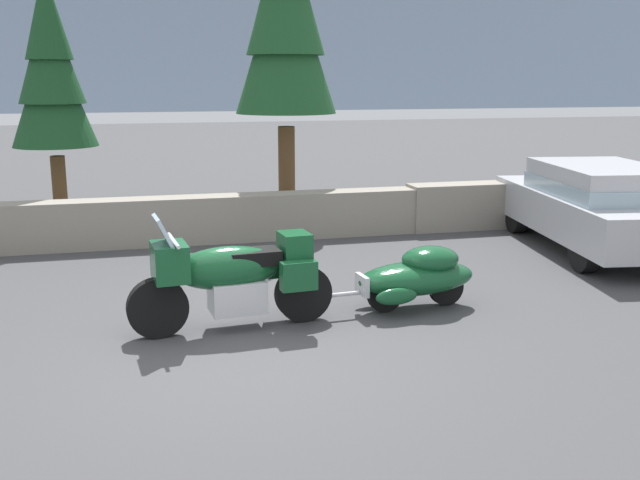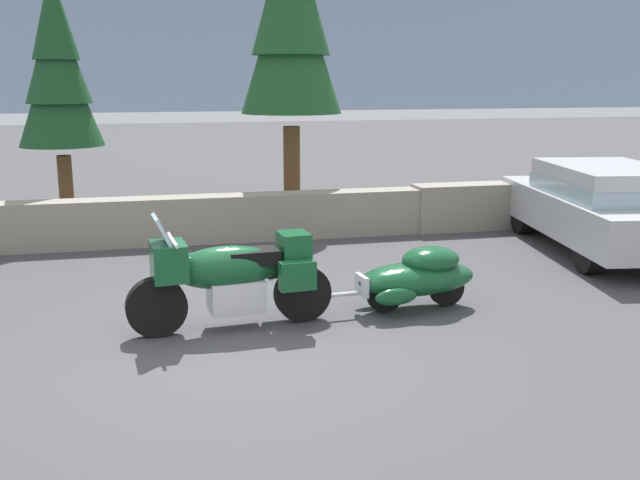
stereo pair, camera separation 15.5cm
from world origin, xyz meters
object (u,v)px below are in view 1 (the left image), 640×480
(touring_motorcycle, at_px, (232,275))
(pine_tree_secondary, at_px, (50,68))
(car_shaped_trailer, at_px, (417,275))
(sedan_at_right_edge, at_px, (597,203))
(pine_tree_tall, at_px, (285,7))

(touring_motorcycle, distance_m, pine_tree_secondary, 7.26)
(touring_motorcycle, xyz_separation_m, pine_tree_secondary, (-2.33, 6.49, 2.30))
(pine_tree_secondary, bearing_deg, car_shaped_trailer, -53.76)
(pine_tree_secondary, bearing_deg, touring_motorcycle, -70.23)
(sedan_at_right_edge, xyz_separation_m, pine_tree_tall, (-4.37, 3.53, 3.25))
(sedan_at_right_edge, bearing_deg, pine_tree_tall, 141.03)
(pine_tree_tall, bearing_deg, touring_motorcycle, -107.47)
(touring_motorcycle, bearing_deg, sedan_at_right_edge, 20.91)
(pine_tree_tall, height_order, pine_tree_secondary, pine_tree_tall)
(pine_tree_secondary, bearing_deg, pine_tree_tall, -7.77)
(sedan_at_right_edge, bearing_deg, car_shaped_trailer, -151.17)
(sedan_at_right_edge, bearing_deg, pine_tree_secondary, 154.38)
(touring_motorcycle, distance_m, pine_tree_tall, 7.07)
(car_shaped_trailer, height_order, pine_tree_secondary, pine_tree_secondary)
(pine_tree_tall, xyz_separation_m, pine_tree_secondary, (-4.19, 0.57, -1.10))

